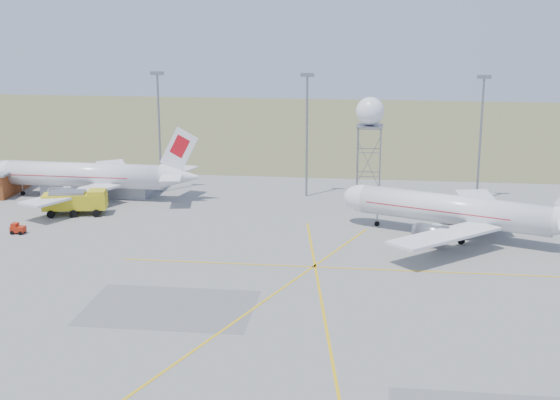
# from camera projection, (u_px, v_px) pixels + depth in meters

# --- Properties ---
(ground) EXTENTS (400.00, 400.00, 0.00)m
(ground) POSITION_uv_depth(u_px,v_px,m) (353.00, 385.00, 66.31)
(ground) COLOR gray
(ground) RESTS_ON ground
(grass_strip) EXTENTS (400.00, 120.00, 0.03)m
(grass_strip) POSITION_uv_depth(u_px,v_px,m) (371.00, 128.00, 200.94)
(grass_strip) COLOR #5D6537
(grass_strip) RESTS_ON ground
(building_grey) EXTENTS (19.00, 10.00, 3.90)m
(building_grey) POSITION_uv_depth(u_px,v_px,m) (101.00, 181.00, 132.74)
(building_grey) COLOR gray
(building_grey) RESTS_ON ground
(mast_a) EXTENTS (2.20, 0.50, 20.50)m
(mast_a) POSITION_uv_depth(u_px,v_px,m) (159.00, 122.00, 130.98)
(mast_a) COLOR slate
(mast_a) RESTS_ON ground
(mast_b) EXTENTS (2.20, 0.50, 20.50)m
(mast_b) POSITION_uv_depth(u_px,v_px,m) (307.00, 125.00, 127.99)
(mast_b) COLOR slate
(mast_b) RESTS_ON ground
(mast_c) EXTENTS (2.20, 0.50, 20.50)m
(mast_c) POSITION_uv_depth(u_px,v_px,m) (481.00, 128.00, 124.65)
(mast_c) COLOR slate
(mast_c) RESTS_ON ground
(airliner_main) EXTENTS (34.89, 32.73, 12.29)m
(airliner_main) POSITION_uv_depth(u_px,v_px,m) (458.00, 211.00, 107.00)
(airliner_main) COLOR white
(airliner_main) RESTS_ON ground
(airliner_far) EXTENTS (36.07, 35.07, 12.27)m
(airliner_far) POSITION_uv_depth(u_px,v_px,m) (88.00, 176.00, 128.77)
(airliner_far) COLOR white
(airliner_far) RESTS_ON ground
(radar_tower) EXTENTS (4.63, 4.63, 16.76)m
(radar_tower) POSITION_uv_depth(u_px,v_px,m) (369.00, 142.00, 127.56)
(radar_tower) COLOR slate
(radar_tower) RESTS_ON ground
(fire_truck) EXTENTS (9.98, 5.32, 3.81)m
(fire_truck) POSITION_uv_depth(u_px,v_px,m) (77.00, 203.00, 118.99)
(fire_truck) COLOR gold
(fire_truck) RESTS_ON ground
(baggage_tug) EXTENTS (2.00, 1.64, 1.50)m
(baggage_tug) POSITION_uv_depth(u_px,v_px,m) (18.00, 230.00, 109.55)
(baggage_tug) COLOR #A7200B
(baggage_tug) RESTS_ON ground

